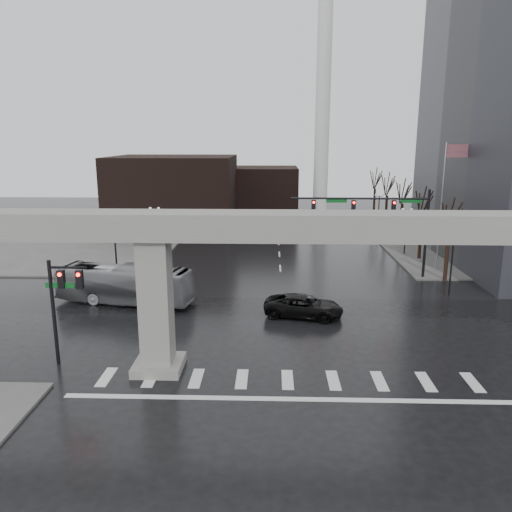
{
  "coord_description": "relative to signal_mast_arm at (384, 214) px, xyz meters",
  "views": [
    {
      "loc": [
        -0.91,
        -24.98,
        12.36
      ],
      "look_at": [
        -1.94,
        8.11,
        4.5
      ],
      "focal_mm": 35.0,
      "sensor_mm": 36.0,
      "label": 1
    }
  ],
  "objects": [
    {
      "name": "lamp_right_2",
      "position": [
        4.51,
        23.2,
        -2.36
      ],
      "size": [
        1.22,
        0.32,
        5.11
      ],
      "color": "black",
      "rests_on": "ground"
    },
    {
      "name": "lamp_right_0",
      "position": [
        4.51,
        -4.8,
        -2.36
      ],
      "size": [
        1.22,
        0.32,
        5.11
      ],
      "color": "black",
      "rests_on": "ground"
    },
    {
      "name": "signal_mast_arm",
      "position": [
        0.0,
        0.0,
        0.0
      ],
      "size": [
        12.12,
        0.43,
        8.0
      ],
      "color": "black",
      "rests_on": "ground"
    },
    {
      "name": "lamp_left_2",
      "position": [
        -22.49,
        23.2,
        -2.36
      ],
      "size": [
        1.22,
        0.32,
        5.11
      ],
      "color": "black",
      "rests_on": "ground"
    },
    {
      "name": "ground",
      "position": [
        -8.99,
        -18.8,
        -5.83
      ],
      "size": [
        160.0,
        160.0,
        0.0
      ],
      "primitive_type": "plane",
      "color": "black",
      "rests_on": "ground"
    },
    {
      "name": "building_far_left",
      "position": [
        -22.99,
        23.2,
        -0.83
      ],
      "size": [
        16.0,
        14.0,
        10.0
      ],
      "primitive_type": "cube",
      "color": "black",
      "rests_on": "ground"
    },
    {
      "name": "smokestack",
      "position": [
        -2.99,
        27.2,
        7.52
      ],
      "size": [
        3.6,
        3.6,
        30.0
      ],
      "color": "white",
      "rests_on": "ground"
    },
    {
      "name": "lamp_left_0",
      "position": [
        -22.49,
        -4.8,
        -2.36
      ],
      "size": [
        1.22,
        0.32,
        5.11
      ],
      "color": "black",
      "rests_on": "ground"
    },
    {
      "name": "building_far_mid",
      "position": [
        -10.99,
        33.2,
        -1.83
      ],
      "size": [
        10.0,
        10.0,
        8.0
      ],
      "primitive_type": "cube",
      "color": "black",
      "rests_on": "ground"
    },
    {
      "name": "city_bus",
      "position": [
        -21.07,
        -7.61,
        -4.35
      ],
      "size": [
        10.9,
        4.51,
        2.96
      ],
      "primitive_type": "imported",
      "rotation": [
        0.0,
        0.0,
        1.37
      ],
      "color": "#939397",
      "rests_on": "ground"
    },
    {
      "name": "pickup_truck",
      "position": [
        -7.57,
        -10.24,
        -5.06
      ],
      "size": [
        5.93,
        3.63,
        1.54
      ],
      "primitive_type": "imported",
      "rotation": [
        0.0,
        0.0,
        1.36
      ],
      "color": "black",
      "rests_on": "ground"
    },
    {
      "name": "flagpole_assembly",
      "position": [
        6.3,
        3.2,
        1.7
      ],
      "size": [
        2.06,
        0.12,
        12.0
      ],
      "color": "silver",
      "rests_on": "ground"
    },
    {
      "name": "tree_right_2",
      "position": [
        5.54,
        15.22,
        -2.91
      ],
      "size": [
        1.1,
        1.63,
        7.85
      ],
      "color": "black",
      "rests_on": "ground"
    },
    {
      "name": "tree_right_3",
      "position": [
        5.54,
        23.22,
        -2.85
      ],
      "size": [
        1.11,
        1.66,
        8.02
      ],
      "color": "black",
      "rests_on": "ground"
    },
    {
      "name": "lamp_left_1",
      "position": [
        -22.49,
        9.2,
        -2.36
      ],
      "size": [
        1.22,
        0.32,
        5.11
      ],
      "color": "black",
      "rests_on": "ground"
    },
    {
      "name": "signal_left_pole",
      "position": [
        -21.24,
        -18.3,
        -1.76
      ],
      "size": [
        2.3,
        0.3,
        6.0
      ],
      "color": "black",
      "rests_on": "ground"
    },
    {
      "name": "lamp_right_1",
      "position": [
        4.51,
        9.2,
        -2.36
      ],
      "size": [
        1.22,
        0.32,
        5.11
      ],
      "color": "black",
      "rests_on": "ground"
    },
    {
      "name": "elevated_guideway",
      "position": [
        -7.73,
        -18.8,
        1.05
      ],
      "size": [
        48.0,
        2.6,
        8.7
      ],
      "color": "gray",
      "rests_on": "ground"
    },
    {
      "name": "sidewalk_ne",
      "position": [
        17.01,
        17.2,
        -5.75
      ],
      "size": [
        28.0,
        36.0,
        0.15
      ],
      "primitive_type": "cube",
      "color": "#64615F",
      "rests_on": "ground"
    },
    {
      "name": "tree_right_0",
      "position": [
        5.54,
        -0.78,
        -3.04
      ],
      "size": [
        1.09,
        1.58,
        7.5
      ],
      "color": "black",
      "rests_on": "ground"
    },
    {
      "name": "tree_right_1",
      "position": [
        5.54,
        7.22,
        -2.98
      ],
      "size": [
        1.09,
        1.61,
        7.67
      ],
      "color": "black",
      "rests_on": "ground"
    },
    {
      "name": "sidewalk_nw",
      "position": [
        -34.99,
        17.2,
        -5.75
      ],
      "size": [
        28.0,
        36.0,
        0.15
      ],
      "primitive_type": "cube",
      "color": "#64615F",
      "rests_on": "ground"
    },
    {
      "name": "tree_right_4",
      "position": [
        5.54,
        31.22,
        -2.79
      ],
      "size": [
        1.12,
        1.69,
        8.19
      ],
      "color": "black",
      "rests_on": "ground"
    }
  ]
}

